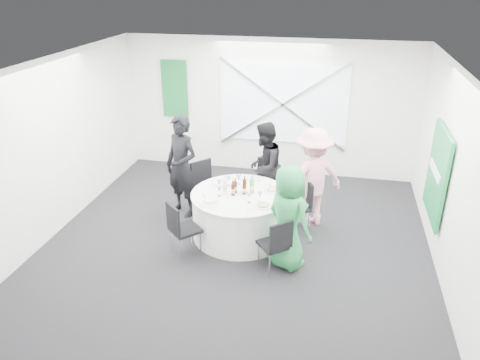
% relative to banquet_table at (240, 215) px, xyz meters
% --- Properties ---
extents(floor, '(6.00, 6.00, 0.00)m').
position_rel_banquet_table_xyz_m(floor, '(0.00, -0.20, -0.38)').
color(floor, black).
rests_on(floor, ground).
extents(ceiling, '(6.00, 6.00, 0.00)m').
position_rel_banquet_table_xyz_m(ceiling, '(0.00, -0.20, 2.42)').
color(ceiling, silver).
rests_on(ceiling, wall_back).
extents(wall_back, '(6.00, 0.00, 6.00)m').
position_rel_banquet_table_xyz_m(wall_back, '(0.00, 2.80, 1.02)').
color(wall_back, white).
rests_on(wall_back, floor).
extents(wall_front, '(6.00, 0.00, 6.00)m').
position_rel_banquet_table_xyz_m(wall_front, '(0.00, -3.20, 1.02)').
color(wall_front, white).
rests_on(wall_front, floor).
extents(wall_left, '(0.00, 6.00, 6.00)m').
position_rel_banquet_table_xyz_m(wall_left, '(-3.00, -0.20, 1.02)').
color(wall_left, white).
rests_on(wall_left, floor).
extents(wall_right, '(0.00, 6.00, 6.00)m').
position_rel_banquet_table_xyz_m(wall_right, '(3.00, -0.20, 1.02)').
color(wall_right, white).
rests_on(wall_right, floor).
extents(window_panel, '(2.60, 0.03, 1.60)m').
position_rel_banquet_table_xyz_m(window_panel, '(0.30, 2.76, 1.12)').
color(window_panel, white).
rests_on(window_panel, wall_back).
extents(window_brace_a, '(2.63, 0.05, 1.84)m').
position_rel_banquet_table_xyz_m(window_brace_a, '(0.30, 2.72, 1.12)').
color(window_brace_a, silver).
rests_on(window_brace_a, window_panel).
extents(window_brace_b, '(2.63, 0.05, 1.84)m').
position_rel_banquet_table_xyz_m(window_brace_b, '(0.30, 2.72, 1.12)').
color(window_brace_b, silver).
rests_on(window_brace_b, window_panel).
extents(green_banner, '(0.55, 0.04, 1.20)m').
position_rel_banquet_table_xyz_m(green_banner, '(-2.00, 2.75, 1.32)').
color(green_banner, '#136333').
rests_on(green_banner, wall_back).
extents(green_sign, '(0.05, 1.20, 1.40)m').
position_rel_banquet_table_xyz_m(green_sign, '(2.94, 0.40, 0.82)').
color(green_sign, '#177E3B').
rests_on(green_sign, wall_right).
extents(banquet_table, '(1.56, 1.56, 0.76)m').
position_rel_banquet_table_xyz_m(banquet_table, '(0.00, 0.00, 0.00)').
color(banquet_table, white).
rests_on(banquet_table, floor).
extents(chair_back, '(0.48, 0.49, 0.90)m').
position_rel_banquet_table_xyz_m(chair_back, '(0.23, 1.12, 0.15)').
color(chair_back, black).
rests_on(chair_back, floor).
extents(chair_back_left, '(0.61, 0.61, 0.95)m').
position_rel_banquet_table_xyz_m(chair_back_left, '(-0.78, 0.69, 0.18)').
color(chair_back_left, black).
rests_on(chair_back_left, floor).
extents(chair_back_right, '(0.52, 0.52, 0.86)m').
position_rel_banquet_table_xyz_m(chair_back_right, '(0.95, 0.43, 0.12)').
color(chair_back_right, black).
rests_on(chair_back_right, floor).
extents(chair_front_right, '(0.54, 0.55, 0.85)m').
position_rel_banquet_table_xyz_m(chair_front_right, '(0.72, -0.88, 0.12)').
color(chair_front_right, black).
rests_on(chair_front_right, floor).
extents(chair_front_left, '(0.57, 0.57, 0.89)m').
position_rel_banquet_table_xyz_m(chair_front_left, '(-0.74, -0.77, 0.14)').
color(chair_front_left, black).
rests_on(chair_front_left, floor).
extents(person_man_back_left, '(0.78, 0.68, 1.80)m').
position_rel_banquet_table_xyz_m(person_man_back_left, '(-1.15, 0.56, 0.52)').
color(person_man_back_left, black).
rests_on(person_man_back_left, floor).
extents(person_man_back, '(0.58, 0.85, 1.62)m').
position_rel_banquet_table_xyz_m(person_man_back, '(0.21, 1.06, 0.43)').
color(person_man_back, black).
rests_on(person_man_back, floor).
extents(person_woman_pink, '(1.21, 1.01, 1.71)m').
position_rel_banquet_table_xyz_m(person_woman_pink, '(1.08, 0.66, 0.47)').
color(person_woman_pink, pink).
rests_on(person_woman_pink, floor).
extents(person_woman_green, '(0.91, 0.87, 1.57)m').
position_rel_banquet_table_xyz_m(person_woman_green, '(0.84, -0.66, 0.41)').
color(person_woman_green, '#258A45').
rests_on(person_woman_green, floor).
extents(plate_back, '(0.25, 0.25, 0.01)m').
position_rel_banquet_table_xyz_m(plate_back, '(-0.02, 0.61, 0.39)').
color(plate_back, silver).
rests_on(plate_back, banquet_table).
extents(plate_back_left, '(0.25, 0.25, 0.01)m').
position_rel_banquet_table_xyz_m(plate_back_left, '(-0.42, 0.28, 0.39)').
color(plate_back_left, silver).
rests_on(plate_back_left, banquet_table).
extents(plate_back_right, '(0.27, 0.27, 0.04)m').
position_rel_banquet_table_xyz_m(plate_back_right, '(0.48, 0.22, 0.40)').
color(plate_back_right, silver).
rests_on(plate_back_right, banquet_table).
extents(plate_front_right, '(0.27, 0.27, 0.04)m').
position_rel_banquet_table_xyz_m(plate_front_right, '(0.43, -0.34, 0.40)').
color(plate_front_right, silver).
rests_on(plate_front_right, banquet_table).
extents(plate_front_left, '(0.30, 0.30, 0.01)m').
position_rel_banquet_table_xyz_m(plate_front_left, '(-0.38, -0.44, 0.39)').
color(plate_front_left, silver).
rests_on(plate_front_left, banquet_table).
extents(napkin, '(0.19, 0.20, 0.05)m').
position_rel_banquet_table_xyz_m(napkin, '(-0.37, -0.41, 0.42)').
color(napkin, white).
rests_on(napkin, plate_front_left).
extents(beer_bottle_a, '(0.06, 0.06, 0.25)m').
position_rel_banquet_table_xyz_m(beer_bottle_a, '(-0.08, 0.03, 0.47)').
color(beer_bottle_a, '#381B0A').
rests_on(beer_bottle_a, banquet_table).
extents(beer_bottle_b, '(0.06, 0.06, 0.28)m').
position_rel_banquet_table_xyz_m(beer_bottle_b, '(0.06, 0.09, 0.49)').
color(beer_bottle_b, '#381B0A').
rests_on(beer_bottle_b, banquet_table).
extents(beer_bottle_c, '(0.06, 0.06, 0.24)m').
position_rel_banquet_table_xyz_m(beer_bottle_c, '(0.07, 0.00, 0.47)').
color(beer_bottle_c, '#381B0A').
rests_on(beer_bottle_c, banquet_table).
extents(beer_bottle_d, '(0.06, 0.06, 0.25)m').
position_rel_banquet_table_xyz_m(beer_bottle_d, '(-0.10, -0.07, 0.48)').
color(beer_bottle_d, '#381B0A').
rests_on(beer_bottle_d, banquet_table).
extents(green_water_bottle, '(0.08, 0.08, 0.29)m').
position_rel_banquet_table_xyz_m(green_water_bottle, '(0.18, 0.09, 0.49)').
color(green_water_bottle, green).
rests_on(green_water_bottle, banquet_table).
extents(clear_water_bottle, '(0.08, 0.08, 0.31)m').
position_rel_banquet_table_xyz_m(clear_water_bottle, '(-0.24, -0.03, 0.50)').
color(clear_water_bottle, white).
rests_on(clear_water_bottle, banquet_table).
extents(wine_glass_a, '(0.07, 0.07, 0.17)m').
position_rel_banquet_table_xyz_m(wine_glass_a, '(0.36, -0.22, 0.50)').
color(wine_glass_a, white).
rests_on(wine_glass_a, banquet_table).
extents(wine_glass_b, '(0.07, 0.07, 0.17)m').
position_rel_banquet_table_xyz_m(wine_glass_b, '(-0.30, -0.14, 0.50)').
color(wine_glass_b, white).
rests_on(wine_glass_b, banquet_table).
extents(wine_glass_c, '(0.07, 0.07, 0.17)m').
position_rel_banquet_table_xyz_m(wine_glass_c, '(0.20, -0.27, 0.50)').
color(wine_glass_c, white).
rests_on(wine_glass_c, banquet_table).
extents(wine_glass_d, '(0.07, 0.07, 0.17)m').
position_rel_banquet_table_xyz_m(wine_glass_d, '(-0.10, 0.35, 0.50)').
color(wine_glass_d, white).
rests_on(wine_glass_d, banquet_table).
extents(wine_glass_e, '(0.07, 0.07, 0.17)m').
position_rel_banquet_table_xyz_m(wine_glass_e, '(-0.36, 0.09, 0.50)').
color(wine_glass_e, white).
rests_on(wine_glass_e, banquet_table).
extents(wine_glass_f, '(0.07, 0.07, 0.17)m').
position_rel_banquet_table_xyz_m(wine_glass_f, '(-0.25, 0.27, 0.50)').
color(wine_glass_f, white).
rests_on(wine_glass_f, banquet_table).
extents(fork_a, '(0.12, 0.12, 0.01)m').
position_rel_banquet_table_xyz_m(fork_a, '(0.27, -0.51, 0.38)').
color(fork_a, silver).
rests_on(fork_a, banquet_table).
extents(knife_a, '(0.11, 0.12, 0.01)m').
position_rel_banquet_table_xyz_m(knife_a, '(0.52, -0.24, 0.38)').
color(knife_a, silver).
rests_on(knife_a, banquet_table).
extents(fork_b, '(0.15, 0.02, 0.01)m').
position_rel_banquet_table_xyz_m(fork_b, '(0.16, 0.55, 0.38)').
color(fork_b, silver).
rests_on(fork_b, banquet_table).
extents(knife_b, '(0.15, 0.02, 0.01)m').
position_rel_banquet_table_xyz_m(knife_b, '(-0.20, 0.54, 0.38)').
color(knife_b, silver).
rests_on(knife_b, banquet_table).
extents(fork_c, '(0.10, 0.13, 0.01)m').
position_rel_banquet_table_xyz_m(fork_c, '(-0.55, -0.17, 0.38)').
color(fork_c, silver).
rests_on(fork_c, banquet_table).
extents(knife_c, '(0.10, 0.13, 0.01)m').
position_rel_banquet_table_xyz_m(knife_c, '(-0.34, -0.46, 0.38)').
color(knife_c, silver).
rests_on(knife_c, banquet_table).
extents(fork_d, '(0.09, 0.14, 0.01)m').
position_rel_banquet_table_xyz_m(fork_d, '(0.56, 0.14, 0.38)').
color(fork_d, silver).
rests_on(fork_d, banquet_table).
extents(knife_d, '(0.08, 0.14, 0.01)m').
position_rel_banquet_table_xyz_m(knife_d, '(0.43, 0.38, 0.38)').
color(knife_d, silver).
rests_on(knife_d, banquet_table).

